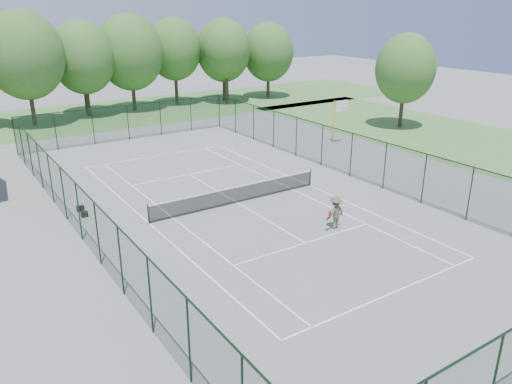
% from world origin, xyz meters
% --- Properties ---
extents(ground, '(140.00, 140.00, 0.00)m').
position_xyz_m(ground, '(0.00, 0.00, 0.00)').
color(ground, gray).
rests_on(ground, ground).
extents(grass_far, '(80.00, 16.00, 0.01)m').
position_xyz_m(grass_far, '(0.00, 30.00, 0.01)').
color(grass_far, '#4F803B').
rests_on(grass_far, ground).
extents(grass_side, '(14.00, 40.00, 0.01)m').
position_xyz_m(grass_side, '(24.00, 4.00, 0.01)').
color(grass_side, '#4F803B').
rests_on(grass_side, ground).
extents(court_lines, '(11.05, 23.85, 0.01)m').
position_xyz_m(court_lines, '(0.00, 0.00, 0.00)').
color(court_lines, white).
rests_on(court_lines, ground).
extents(tennis_net, '(11.08, 0.08, 1.10)m').
position_xyz_m(tennis_net, '(0.00, 0.00, 0.58)').
color(tennis_net, black).
rests_on(tennis_net, ground).
extents(fence_enclosure, '(18.05, 36.05, 3.02)m').
position_xyz_m(fence_enclosure, '(0.00, 0.00, 1.56)').
color(fence_enclosure, '#15331D').
rests_on(fence_enclosure, ground).
extents(tree_line_far, '(39.40, 6.40, 9.70)m').
position_xyz_m(tree_line_far, '(0.00, 30.00, 5.99)').
color(tree_line_far, '#3B2F1F').
rests_on(tree_line_far, ground).
extents(basketball_goal, '(1.20, 1.43, 3.65)m').
position_xyz_m(basketball_goal, '(14.33, 7.26, 2.57)').
color(basketball_goal, yellow).
rests_on(basketball_goal, ground).
extents(tree_side, '(5.51, 5.51, 8.73)m').
position_xyz_m(tree_side, '(23.39, 8.31, 5.50)').
color(tree_side, '#3B2F1F').
rests_on(tree_side, ground).
extents(sports_bag_a, '(0.41, 0.28, 0.31)m').
position_xyz_m(sports_bag_a, '(-8.10, 2.83, 0.15)').
color(sports_bag_a, black).
rests_on(sports_bag_a, ground).
extents(sports_bag_b, '(0.40, 0.25, 0.30)m').
position_xyz_m(sports_bag_b, '(-8.05, 3.85, 0.15)').
color(sports_bag_b, black).
rests_on(sports_bag_b, ground).
extents(tennis_player, '(1.70, 0.89, 1.77)m').
position_xyz_m(tennis_player, '(2.35, -5.87, 0.89)').
color(tennis_player, '#53563D').
rests_on(tennis_player, ground).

